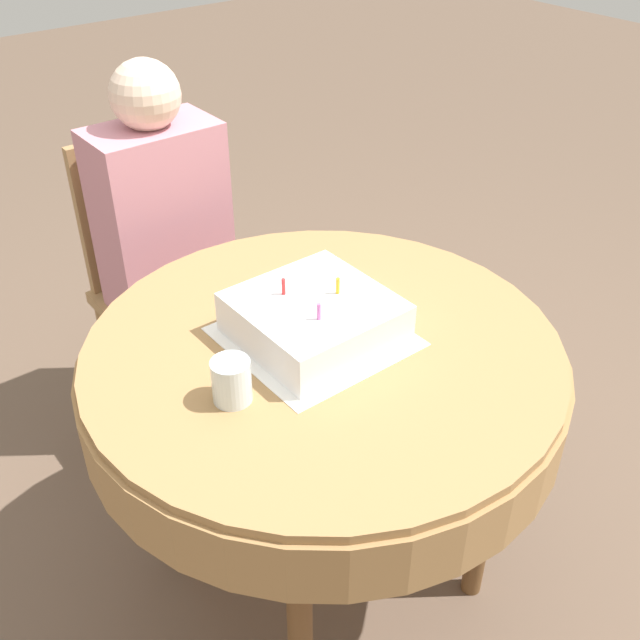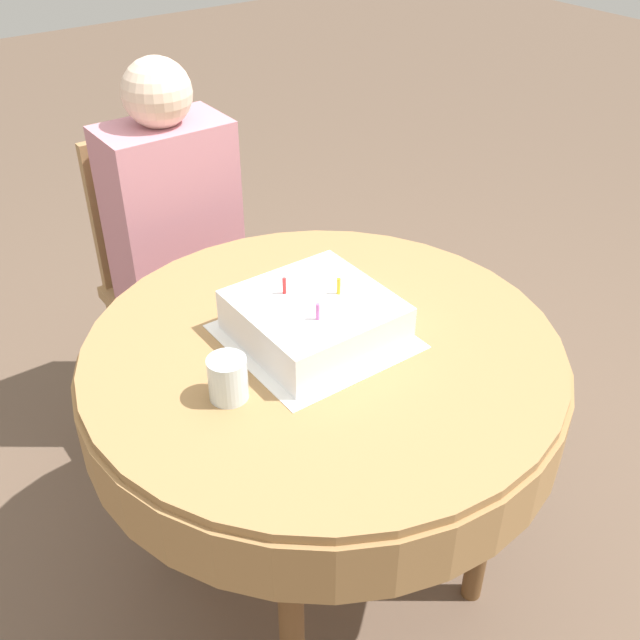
# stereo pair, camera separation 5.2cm
# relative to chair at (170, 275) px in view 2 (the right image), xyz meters

# --- Properties ---
(ground_plane) EXTENTS (12.00, 12.00, 0.00)m
(ground_plane) POSITION_rel_chair_xyz_m (-0.04, -0.84, -0.49)
(ground_plane) COLOR brown
(dining_table) EXTENTS (1.01, 1.01, 0.75)m
(dining_table) POSITION_rel_chair_xyz_m (-0.04, -0.84, 0.17)
(dining_table) COLOR #9E7547
(dining_table) RESTS_ON ground_plane
(chair) EXTENTS (0.38, 0.38, 0.91)m
(chair) POSITION_rel_chair_xyz_m (0.00, 0.00, 0.00)
(chair) COLOR #A37A4C
(chair) RESTS_ON ground_plane
(person) EXTENTS (0.34, 0.30, 1.15)m
(person) POSITION_rel_chair_xyz_m (0.00, -0.09, 0.20)
(person) COLOR beige
(person) RESTS_ON ground_plane
(napkin) EXTENTS (0.34, 0.34, 0.00)m
(napkin) POSITION_rel_chair_xyz_m (-0.04, -0.81, 0.26)
(napkin) COLOR white
(napkin) RESTS_ON dining_table
(birthday_cake) EXTENTS (0.29, 0.29, 0.13)m
(birthday_cake) POSITION_rel_chair_xyz_m (-0.04, -0.81, 0.31)
(birthday_cake) COLOR white
(birthday_cake) RESTS_ON dining_table
(drinking_glass) EXTENTS (0.07, 0.07, 0.09)m
(drinking_glass) POSITION_rel_chair_xyz_m (-0.28, -0.87, 0.31)
(drinking_glass) COLOR silver
(drinking_glass) RESTS_ON dining_table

